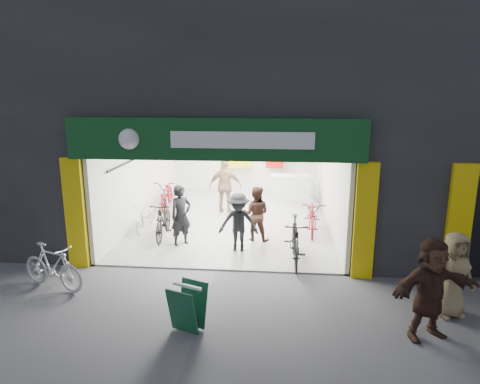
# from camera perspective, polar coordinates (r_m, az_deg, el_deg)

# --- Properties ---
(ground) EXTENTS (60.00, 60.00, 0.00)m
(ground) POSITION_cam_1_polar(r_m,az_deg,el_deg) (10.04, -3.13, -10.44)
(ground) COLOR #56565B
(ground) RESTS_ON ground
(building) EXTENTS (17.00, 10.27, 8.00)m
(building) POSITION_cam_1_polar(r_m,az_deg,el_deg) (14.07, 3.48, 14.46)
(building) COLOR #232326
(building) RESTS_ON ground
(bike_left_front) EXTENTS (0.66, 1.63, 0.84)m
(bike_left_front) POSITION_cam_1_polar(r_m,az_deg,el_deg) (13.01, -12.31, -3.12)
(bike_left_front) COLOR silver
(bike_left_front) RESTS_ON ground
(bike_left_midfront) EXTENTS (0.64, 1.87, 1.11)m
(bike_left_midfront) POSITION_cam_1_polar(r_m,az_deg,el_deg) (12.11, -10.20, -3.61)
(bike_left_midfront) COLOR black
(bike_left_midfront) RESTS_ON ground
(bike_left_midback) EXTENTS (0.87, 2.03, 1.04)m
(bike_left_midback) POSITION_cam_1_polar(r_m,az_deg,el_deg) (15.16, -9.70, -0.27)
(bike_left_midback) COLOR maroon
(bike_left_midback) RESTS_ON ground
(bike_left_back) EXTENTS (0.56, 1.62, 0.96)m
(bike_left_back) POSITION_cam_1_polar(r_m,az_deg,el_deg) (14.45, -7.60, -1.02)
(bike_left_back) COLOR silver
(bike_left_back) RESTS_ON ground
(bike_right_front) EXTENTS (0.57, 1.89, 1.13)m
(bike_right_front) POSITION_cam_1_polar(r_m,az_deg,el_deg) (10.30, 7.35, -6.52)
(bike_right_front) COLOR black
(bike_right_front) RESTS_ON ground
(bike_right_mid) EXTENTS (0.77, 1.92, 0.99)m
(bike_right_mid) POSITION_cam_1_polar(r_m,az_deg,el_deg) (12.55, 9.70, -3.26)
(bike_right_mid) COLOR maroon
(bike_right_mid) RESTS_ON ground
(bike_right_back) EXTENTS (0.90, 2.06, 1.20)m
(bike_right_back) POSITION_cam_1_polar(r_m,az_deg,el_deg) (14.85, 9.46, -0.21)
(bike_right_back) COLOR silver
(bike_right_back) RESTS_ON ground
(parked_bike) EXTENTS (1.69, 1.00, 0.98)m
(parked_bike) POSITION_cam_1_polar(r_m,az_deg,el_deg) (9.83, -23.72, -9.07)
(parked_bike) COLOR silver
(parked_bike) RESTS_ON ground
(customer_a) EXTENTS (0.71, 0.70, 1.65)m
(customer_a) POSITION_cam_1_polar(r_m,az_deg,el_deg) (11.38, -7.87, -3.20)
(customer_a) COLOR black
(customer_a) RESTS_ON ground
(customer_b) EXTENTS (0.82, 0.67, 1.54)m
(customer_b) POSITION_cam_1_polar(r_m,az_deg,el_deg) (11.66, 2.14, -2.95)
(customer_b) COLOR #382019
(customer_b) RESTS_ON ground
(customer_c) EXTENTS (1.02, 0.60, 1.56)m
(customer_c) POSITION_cam_1_polar(r_m,az_deg,el_deg) (10.84, -0.21, -4.17)
(customer_c) COLOR black
(customer_c) RESTS_ON ground
(customer_d) EXTENTS (1.11, 0.48, 1.87)m
(customer_d) POSITION_cam_1_polar(r_m,az_deg,el_deg) (14.25, -1.96, 0.77)
(customer_d) COLOR #9A7A59
(customer_d) RESTS_ON ground
(pedestrian_near) EXTENTS (0.89, 0.70, 1.61)m
(pedestrian_near) POSITION_cam_1_polar(r_m,az_deg,el_deg) (8.78, 26.55, -9.84)
(pedestrian_near) COLOR #88754F
(pedestrian_near) RESTS_ON ground
(pedestrian_far) EXTENTS (1.70, 1.07, 1.75)m
(pedestrian_far) POSITION_cam_1_polar(r_m,az_deg,el_deg) (7.86, 24.05, -11.73)
(pedestrian_far) COLOR #382319
(pedestrian_far) RESTS_ON ground
(sandwich_board) EXTENTS (0.69, 0.70, 0.82)m
(sandwich_board) POSITION_cam_1_polar(r_m,az_deg,el_deg) (7.63, -6.98, -14.89)
(sandwich_board) COLOR #114429
(sandwich_board) RESTS_ON ground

